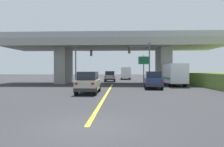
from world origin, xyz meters
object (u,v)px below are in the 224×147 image
Objects in this scene: sedan_oncoming at (110,76)px; highway_sign at (144,63)px; traffic_signal_farside at (81,60)px; suv_lead at (89,82)px; traffic_signal_nearside at (143,58)px; semi_truck_distant at (126,73)px; suv_crossing at (153,80)px; box_truck at (173,74)px.

highway_sign is at bearing -54.35° from sedan_oncoming.
suv_lead is at bearing -75.15° from traffic_signal_farside.
highway_sign is at bearing 78.83° from traffic_signal_nearside.
traffic_signal_nearside is 21.05m from semi_truck_distant.
sedan_oncoming is 11.46m from traffic_signal_nearside.
semi_truck_distant reaches higher than suv_crossing.
traffic_signal_farside is 21.66m from semi_truck_distant.
sedan_oncoming is at bearing -106.63° from semi_truck_distant.
traffic_signal_farside is at bearing 104.85° from suv_lead.
suv_crossing is 5.97m from box_truck.
highway_sign is (9.40, 1.51, -0.41)m from traffic_signal_farside.
suv_lead is at bearing -137.61° from suv_crossing.
suv_crossing is at bearing 37.78° from suv_lead.
traffic_signal_nearside is at bearing 175.43° from box_truck.
traffic_signal_farside reaches higher than highway_sign.
sedan_oncoming is at bearing 133.03° from box_truck.
traffic_signal_farside is (-13.26, 0.82, 2.09)m from box_truck.
sedan_oncoming is (-5.87, 14.86, -0.00)m from suv_crossing.
suv_crossing is at bearing -68.45° from sedan_oncoming.
semi_truck_distant is at bearing 95.21° from traffic_signal_nearside.
box_truck is 1.14× the size of traffic_signal_nearside.
traffic_signal_farside is 1.30× the size of highway_sign.
suv_crossing is at bearing -127.15° from box_truck.
suv_crossing is at bearing -87.76° from highway_sign.
highway_sign is at bearing 9.14° from traffic_signal_farside.
suv_lead and sedan_oncoming have the same top height.
box_truck reaches higher than semi_truck_distant.
suv_lead is 11.51m from traffic_signal_farside.
sedan_oncoming is 0.59× the size of semi_truck_distant.
suv_lead is 1.04× the size of sedan_oncoming.
box_truck is 4.82m from highway_sign.
semi_truck_distant is (4.24, 31.18, 0.54)m from suv_lead.
traffic_signal_nearside is 1.06× the size of traffic_signal_farside.
sedan_oncoming is 0.70× the size of traffic_signal_nearside.
traffic_signal_farside is at bearing -170.86° from highway_sign.
traffic_signal_farside reaches higher than sedan_oncoming.
traffic_signal_farside reaches higher than box_truck.
traffic_signal_farside is 0.80× the size of semi_truck_distant.
highway_sign reaches higher than suv_crossing.
traffic_signal_farside is at bearing 176.95° from traffic_signal_nearside.
highway_sign reaches higher than semi_truck_distant.
sedan_oncoming is 0.74× the size of traffic_signal_farside.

